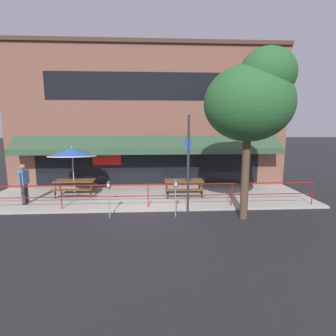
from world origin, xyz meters
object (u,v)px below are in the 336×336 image
street_sign_pole (188,165)px  street_tree_curbside (252,99)px  pedestrian_walking (24,182)px  parking_meter_near (109,188)px  picnic_table_left (75,183)px  picnic_table_centre (184,183)px  parking_meter_far (176,187)px  patio_umbrella_left (72,152)px

street_sign_pole → street_tree_curbside: 3.21m
pedestrian_walking → parking_meter_near: 4.14m
pedestrian_walking → picnic_table_left: bearing=33.3°
picnic_table_left → picnic_table_centre: (5.11, -0.26, 0.00)m
parking_meter_near → street_tree_curbside: street_tree_curbside is taller
street_tree_curbside → pedestrian_walking: bearing=167.2°
street_sign_pole → picnic_table_centre: bearing=87.0°
picnic_table_left → parking_meter_near: (2.05, -2.79, 0.44)m
picnic_table_left → parking_meter_far: (4.51, -2.76, 0.44)m
patio_umbrella_left → street_sign_pole: size_ratio=0.63×
patio_umbrella_left → parking_meter_far: patio_umbrella_left is taller
patio_umbrella_left → street_tree_curbside: bearing=-23.1°
patio_umbrella_left → street_tree_curbside: (7.09, -3.02, 2.14)m
patio_umbrella_left → parking_meter_far: bearing=-30.3°
picnic_table_left → picnic_table_centre: bearing=-2.9°
pedestrian_walking → patio_umbrella_left: bearing=30.1°
parking_meter_near → street_tree_curbside: 5.96m
parking_meter_far → pedestrian_walking: bearing=165.5°
picnic_table_left → street_tree_curbside: street_tree_curbside is taller
picnic_table_centre → street_tree_curbside: size_ratio=0.30×
picnic_table_left → parking_meter_far: 5.30m
picnic_table_left → patio_umbrella_left: bearing=-90.0°
parking_meter_near → street_sign_pole: bearing=2.9°
picnic_table_left → parking_meter_far: parking_meter_far is taller
picnic_table_left → street_tree_curbside: bearing=-24.0°
picnic_table_centre → parking_meter_near: 4.00m
picnic_table_left → street_sign_pole: 5.77m
picnic_table_centre → street_tree_curbside: (1.98, -2.89, 3.61)m
street_sign_pole → street_tree_curbside: (2.11, -0.51, 2.37)m
picnic_table_left → patio_umbrella_left: size_ratio=0.75×
parking_meter_near → picnic_table_left: bearing=126.3°
picnic_table_left → pedestrian_walking: bearing=-146.7°
pedestrian_walking → parking_meter_near: size_ratio=1.20×
patio_umbrella_left → street_sign_pole: (4.98, -2.51, -0.24)m
picnic_table_left → parking_meter_far: bearing=-31.5°
picnic_table_left → picnic_table_centre: same height
street_sign_pole → picnic_table_left: bearing=152.1°
pedestrian_walking → street_sign_pole: (6.73, -1.49, 0.89)m
picnic_table_centre → patio_umbrella_left: 5.32m
pedestrian_walking → street_tree_curbside: bearing=-12.8°
street_tree_curbside → patio_umbrella_left: bearing=156.9°
parking_meter_near → street_sign_pole: size_ratio=0.38×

